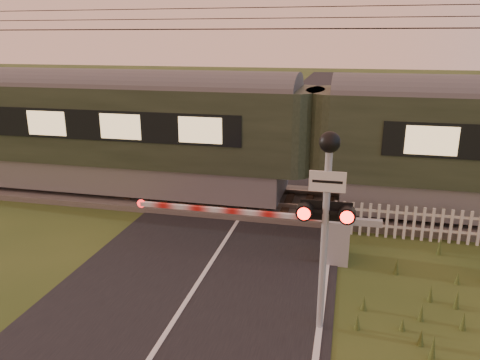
% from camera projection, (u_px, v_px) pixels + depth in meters
% --- Properties ---
extents(ground, '(160.00, 160.00, 0.00)m').
position_uv_depth(ground, '(183.00, 308.00, 9.47)').
color(ground, '#2C4219').
rests_on(ground, ground).
extents(road, '(6.00, 140.00, 0.03)m').
position_uv_depth(road, '(179.00, 314.00, 9.25)').
color(road, black).
rests_on(road, ground).
extents(track_bed, '(140.00, 3.40, 0.39)m').
position_uv_depth(track_bed, '(250.00, 201.00, 15.51)').
color(track_bed, '#47423D').
rests_on(track_bed, ground).
extents(overhead_wires, '(120.00, 0.62, 0.62)m').
position_uv_depth(overhead_wires, '(251.00, 21.00, 13.86)').
color(overhead_wires, black).
rests_on(overhead_wires, ground).
extents(train, '(42.27, 2.91, 3.94)m').
position_uv_depth(train, '(313.00, 139.00, 14.43)').
color(train, slate).
rests_on(train, ground).
extents(boom_gate, '(6.28, 0.86, 1.14)m').
position_uv_depth(boom_gate, '(327.00, 235.00, 11.46)').
color(boom_gate, gray).
rests_on(boom_gate, ground).
extents(crossing_signal, '(0.96, 0.37, 3.76)m').
position_uv_depth(crossing_signal, '(327.00, 198.00, 8.09)').
color(crossing_signal, gray).
rests_on(crossing_signal, ground).
extents(picket_fence, '(3.93, 0.08, 0.95)m').
position_uv_depth(picket_fence, '(405.00, 222.00, 12.60)').
color(picket_fence, silver).
rests_on(picket_fence, ground).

